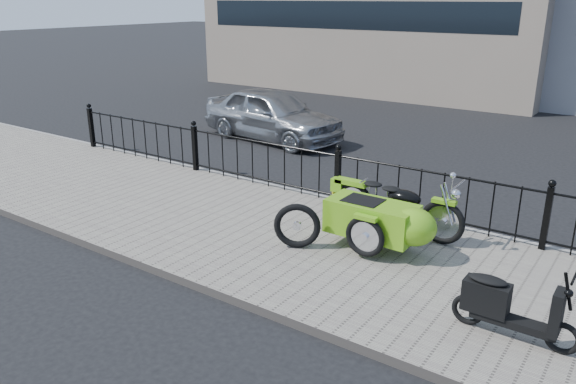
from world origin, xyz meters
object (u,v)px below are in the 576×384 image
Objects in this scene: motorcycle_sidecar at (387,218)px; scooter at (506,306)px; spare_tire at (297,226)px; sedan_car at (272,114)px.

motorcycle_sidecar is 2.46m from scooter.
sedan_car reaches higher than spare_tire.
spare_tire is at bearing -145.02° from motorcycle_sidecar.
spare_tire is 7.19m from sedan_car.
motorcycle_sidecar is 1.68× the size of scooter.
scooter is 9.85m from sedan_car.
motorcycle_sidecar is 3.28× the size of spare_tire.
motorcycle_sidecar reaches higher than spare_tire.
scooter is (2.06, -1.35, -0.12)m from motorcycle_sidecar.
spare_tire is 0.17× the size of sedan_car.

